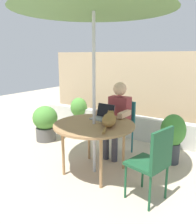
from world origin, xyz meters
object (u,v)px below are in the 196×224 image
Objects in this scene: chair_occupied at (122,123)px; chair_empty at (154,159)px; patio_table at (94,127)px; potted_plant_by_chair at (173,135)px; laptop at (104,115)px; potted_plant_near_fence at (79,110)px; person_seated at (117,115)px; cat at (109,120)px; potted_plant_corner at (45,122)px.

chair_empty is at bearing -48.27° from chair_occupied.
patio_table is 1.28m from potted_plant_by_chair.
chair_occupied is 0.60m from laptop.
potted_plant_near_fence is at bearing 154.82° from chair_occupied.
person_seated is 2.02× the size of cat.
potted_plant_near_fence is (-1.47, 0.85, -0.28)m from person_seated.
chair_empty is 1.34m from person_seated.
laptop is 0.37m from cat.
patio_table is 3.57× the size of laptop.
potted_plant_by_chair is (2.33, -0.62, 0.04)m from potted_plant_near_fence.
person_seated is at bearing 90.00° from patio_table.
person_seated is at bearing 108.74° from cat.
chair_occupied is 2.83× the size of laptop.
potted_plant_by_chair is at bearing 46.81° from patio_table.
potted_plant_corner is (-1.51, 0.24, -0.42)m from laptop.
chair_occupied is at bearing 86.22° from laptop.
person_seated is at bearing -30.02° from potted_plant_near_fence.
cat is 0.78× the size of potted_plant_by_chair.
chair_empty is 0.73× the size of person_seated.
chair_empty is (0.96, -1.08, 0.00)m from chair_occupied.
chair_occupied is 1.58m from potted_plant_corner.
potted_plant_near_fence is (-1.47, 1.54, -0.25)m from patio_table.
cat reaches higher than potted_plant_corner.
laptop is (-0.04, -0.54, 0.26)m from chair_occupied.
potted_plant_by_chair is 1.13× the size of potted_plant_corner.
chair_empty is at bearing -28.38° from laptop.
chair_occupied is at bearing 105.23° from cat.
potted_plant_near_fence is (-1.47, 0.69, -0.11)m from chair_occupied.
potted_plant_by_chair is (0.86, 0.23, -0.24)m from person_seated.
laptop is 0.46× the size of potted_plant_corner.
cat reaches higher than potted_plant_by_chair.
chair_occupied and chair_empty have the same top height.
person_seated reaches higher than patio_table.
chair_empty is 1.25× the size of potted_plant_near_fence.
chair_occupied is 1.47× the size of cat.
chair_occupied is 0.88m from cat.
potted_plant_corner is (-1.55, -0.14, -0.33)m from person_seated.
chair_empty reaches higher than potted_plant_corner.
cat is 1.14m from potted_plant_by_chair.
chair_empty is 3.01m from potted_plant_near_fence.
potted_plant_near_fence is at bearing 133.70° from patio_table.
cat is (0.22, 0.05, 0.14)m from patio_table.
patio_table is 1.57× the size of potted_plant_near_fence.
patio_table is 1.44× the size of potted_plant_by_chair.
potted_plant_corner is at bearing -169.15° from chair_occupied.
potted_plant_near_fence is at bearing 149.98° from person_seated.
laptop is at bearing -145.88° from potted_plant_by_chair.
potted_plant_near_fence is at bearing 143.97° from chair_empty.
cat is at bearing 159.74° from chair_empty.
patio_table is at bearing -133.19° from potted_plant_by_chair.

